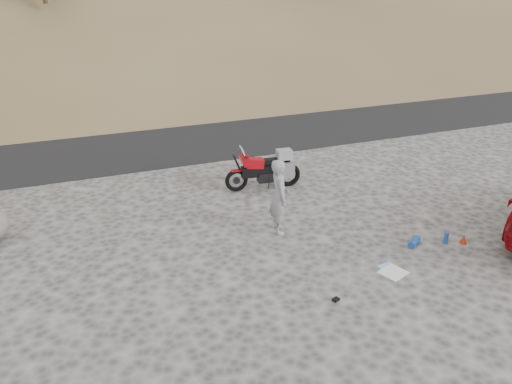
% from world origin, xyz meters
% --- Properties ---
extents(ground, '(140.00, 140.00, 0.00)m').
position_xyz_m(ground, '(0.00, 0.00, 0.00)').
color(ground, '#403E3B').
rests_on(ground, ground).
extents(road, '(120.00, 7.00, 0.05)m').
position_xyz_m(road, '(0.00, 9.00, 0.00)').
color(road, black).
rests_on(road, ground).
extents(motorcycle, '(2.07, 0.73, 1.23)m').
position_xyz_m(motorcycle, '(0.75, 3.07, 0.53)').
color(motorcycle, black).
rests_on(motorcycle, ground).
extents(man, '(0.53, 0.69, 1.69)m').
position_xyz_m(man, '(0.05, 0.73, 0.00)').
color(man, gray).
rests_on(man, ground).
extents(gear_white_cloth, '(0.59, 0.56, 0.02)m').
position_xyz_m(gear_white_cloth, '(1.39, -1.64, 0.01)').
color(gear_white_cloth, white).
rests_on(gear_white_cloth, ground).
extents(gear_blue_mat, '(0.41, 0.35, 0.16)m').
position_xyz_m(gear_blue_mat, '(2.44, -0.92, 0.08)').
color(gear_blue_mat, '#1B44A7').
rests_on(gear_blue_mat, ground).
extents(gear_bottle, '(0.12, 0.12, 0.24)m').
position_xyz_m(gear_bottle, '(3.13, -1.09, 0.12)').
color(gear_bottle, '#1B44A7').
rests_on(gear_bottle, ground).
extents(gear_funnel, '(0.16, 0.16, 0.20)m').
position_xyz_m(gear_funnel, '(3.46, -1.24, 0.10)').
color(gear_funnel, '#B0260B').
rests_on(gear_funnel, ground).
extents(gear_glove_b, '(0.15, 0.13, 0.04)m').
position_xyz_m(gear_glove_b, '(-0.07, -2.01, 0.02)').
color(gear_glove_b, black).
rests_on(gear_glove_b, ground).
extents(gear_blue_cloth, '(0.36, 0.29, 0.01)m').
position_xyz_m(gear_blue_cloth, '(1.41, -1.43, 0.01)').
color(gear_blue_cloth, '#8CBDD9').
rests_on(gear_blue_cloth, ground).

